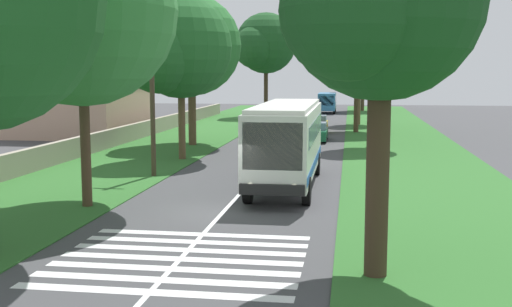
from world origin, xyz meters
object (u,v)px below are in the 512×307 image
Objects in this scene: roadside_tree_right_3 at (372,27)px; coach_bus at (287,139)px; trailing_car_0 at (315,132)px; trailing_car_3 at (295,113)px; utility_pole at (152,97)px; trailing_car_2 at (287,116)px; roadside_tree_right_2 at (355,48)px; roadside_tree_left_3 at (264,45)px; roadside_tree_left_4 at (178,51)px; trailing_car_1 at (317,124)px; roadside_tree_right_1 at (376,6)px; roadside_tree_right_0 at (358,60)px; roadside_building at (80,96)px; roadside_tree_left_2 at (189,49)px; roadside_tree_left_0 at (78,14)px; roadside_tree_right_4 at (362,53)px; trailing_minibus_0 at (327,101)px.

coach_bus is at bearing 165.75° from roadside_tree_right_3.
trailing_car_3 is at bearing 8.73° from trailing_car_0.
coach_bus is 7.23m from utility_pole.
roadside_tree_right_2 is at bearing -145.24° from trailing_car_2.
roadside_tree_left_3 is 1.25× the size of roadside_tree_left_4.
roadside_tree_right_2 is at bearing -92.41° from trailing_car_1.
roadside_tree_right_1 reaches higher than trailing_car_2.
roadside_tree_right_0 reaches higher than coach_bus.
roadside_tree_right_2 is at bearing -6.59° from coach_bus.
roadside_building is at bearing 132.92° from trailing_car_2.
roadside_tree_right_1 is at bearing -157.11° from roadside_tree_left_2.
roadside_tree_right_2 is at bearing -45.56° from roadside_tree_left_2.
trailing_car_1 is 10.61m from roadside_tree_right_0.
utility_pole reaches higher than trailing_car_0.
coach_bus is 18.07m from roadside_tree_left_2.
trailing_car_2 is at bearing -5.04° from roadside_tree_left_0.
trailing_car_1 is 0.40× the size of roadside_tree_right_2.
roadside_tree_left_3 is 58.28m from roadside_tree_right_1.
roadside_tree_right_2 is 31.03m from roadside_tree_right_4.
roadside_tree_right_0 is at bearing -59.48° from roadside_building.
roadside_tree_left_3 is at bearing 8.95° from coach_bus.
roadside_tree_left_4 is at bearing -138.23° from roadside_building.
roadside_building is (5.32, 23.42, -5.01)m from roadside_tree_right_3.
coach_bus is at bearing 15.06° from roadside_tree_right_1.
trailing_minibus_0 is 0.55× the size of roadside_tree_left_0.
trailing_car_2 is 28.93m from roadside_tree_left_4.
roadside_tree_left_2 is (-11.35, 8.32, 6.09)m from trailing_car_1.
trailing_car_1 is at bearing -158.95° from roadside_tree_left_3.
utility_pole is at bearing 168.92° from roadside_tree_right_4.
roadside_tree_left_4 reaches higher than trailing_minibus_0.
roadside_tree_left_0 is 41.85m from roadside_tree_right_0.
trailing_car_0 is 9.01m from roadside_tree_right_3.
roadside_tree_right_3 reaches higher than roadside_tree_right_2.
trailing_car_0 is 0.39× the size of roadside_tree_left_0.
roadside_tree_right_3 is at bearing -1.60° from roadside_tree_right_1.
roadside_tree_left_3 is at bearing 54.90° from trailing_car_3.
roadside_tree_right_1 is at bearing 178.40° from roadside_tree_right_3.
trailing_car_3 is 0.46× the size of roadside_tree_right_1.
roadside_tree_left_2 is 1.12× the size of roadside_tree_right_1.
roadside_tree_right_0 is at bearing -0.15° from roadside_tree_right_1.
roadside_tree_right_1 is at bearing -146.32° from roadside_building.
roadside_tree_left_3 is at bearing 10.29° from roadside_tree_right_1.
roadside_tree_left_0 is at bearing 175.25° from trailing_car_3.
trailing_car_0 is at bearing -16.83° from roadside_tree_left_0.
roadside_tree_left_0 is at bearing 172.96° from trailing_minibus_0.
trailing_car_2 is 0.57× the size of utility_pole.
trailing_car_2 is at bearing -158.37° from roadside_tree_left_3.
trailing_car_3 is at bearing 6.92° from roadside_tree_right_1.
trailing_car_0 is 0.41× the size of roadside_tree_left_2.
roadside_tree_right_0 is at bearing -168.53° from trailing_minibus_0.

